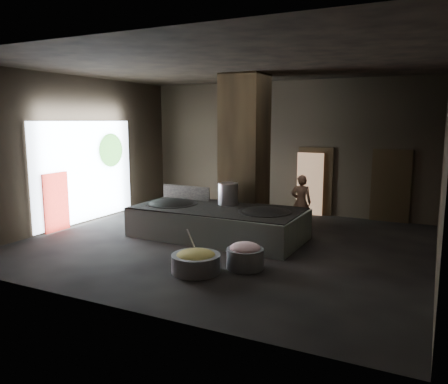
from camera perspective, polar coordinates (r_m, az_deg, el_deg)
The scene contains 28 objects.
floor at distance 11.59m, azimuth 0.19°, elevation -6.79°, with size 10.00×9.00×0.10m, color black.
ceiling at distance 11.22m, azimuth 0.20°, elevation 16.40°, with size 10.00×9.00×0.10m, color black.
back_wall at distance 15.38m, azimuth 7.71°, elevation 5.81°, with size 10.00×0.10×4.50m, color black.
front_wall at distance 7.38m, azimuth -15.53°, elevation 1.86°, with size 10.00×0.10×4.50m, color black.
left_wall at distance 14.13m, azimuth -18.60°, elevation 5.11°, with size 0.10×9.00×4.50m, color black.
right_wall at distance 10.05m, azimuth 27.08°, elevation 3.07°, with size 0.10×9.00×4.50m, color black.
pillar at distance 13.02m, azimuth 2.70°, elevation 5.27°, with size 1.20×1.20×4.50m, color black.
hearth_platform at distance 11.95m, azimuth -0.85°, elevation -4.05°, with size 4.63×2.21×0.80m, color silver.
platform_cap at distance 11.86m, azimuth -0.86°, elevation -2.12°, with size 4.53×2.17×0.03m, color black.
wok_left at distance 12.55m, azimuth -6.87°, elevation -1.85°, with size 1.46×1.46×0.40m, color black.
wok_left_rim at distance 12.54m, azimuth -6.87°, elevation -1.54°, with size 1.49×1.49×0.05m, color black.
wok_right at distance 11.38m, azimuth 5.33°, elevation -2.98°, with size 1.36×1.36×0.38m, color black.
wok_right_rim at distance 11.37m, azimuth 5.33°, elevation -2.63°, with size 1.39×1.39×0.05m, color black.
stock_pot at distance 12.27m, azimuth 0.52°, elevation -0.24°, with size 0.56×0.56×0.60m, color #AFB2B7.
splash_guard at distance 13.17m, azimuth -4.99°, elevation -0.06°, with size 1.61×0.06×0.40m, color black.
cook at distance 12.93m, azimuth 10.03°, elevation -1.34°, with size 0.59×0.38×1.61m, color #A16D52.
veg_basin at distance 9.34m, azimuth -3.69°, elevation -9.27°, with size 1.04×1.04×0.38m, color gray.
veg_fill at distance 9.29m, azimuth -3.70°, elevation -8.34°, with size 0.85×0.85×0.26m, color #88A44F.
ladle at distance 9.43m, azimuth -4.05°, elevation -6.81°, with size 0.03×0.03×0.82m, color #AFB2B7.
meat_basin at distance 9.55m, azimuth 2.77°, elevation -8.66°, with size 0.80×0.80×0.44m, color gray.
meat_fill at distance 9.48m, azimuth 2.78°, elevation -7.34°, with size 0.67×0.67×0.25m, color #CB7983.
doorway_near at distance 15.06m, azimuth 11.82°, elevation 1.23°, with size 1.18×0.08×2.38m, color black.
doorway_near_glow at distance 15.00m, azimuth 11.14°, elevation 1.03°, with size 0.89×0.04×2.11m, color #8C6647.
doorway_far at distance 14.66m, azimuth 20.93°, elevation 0.59°, with size 1.18×0.08×2.38m, color black.
doorway_far_glow at distance 14.88m, azimuth 21.53°, elevation 0.48°, with size 0.87×0.04×2.07m, color #8C6647.
left_opening at distance 14.26m, azimuth -17.61°, elevation 2.57°, with size 0.04×4.20×3.10m, color white.
pavilion_sliver at distance 13.42m, azimuth -21.07°, elevation -1.25°, with size 0.05×0.90×1.70m, color maroon.
tree_silhouette at distance 14.95m, azimuth -14.53°, elevation 5.31°, with size 0.28×1.10×1.10m, color #194714.
Camera 1 is at (4.90, -10.00, 3.16)m, focal length 35.00 mm.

